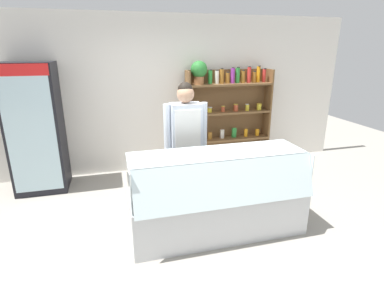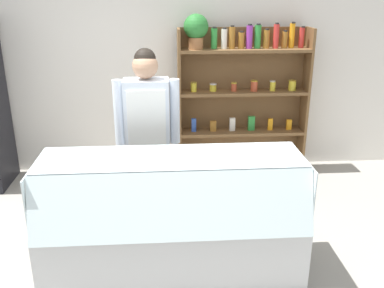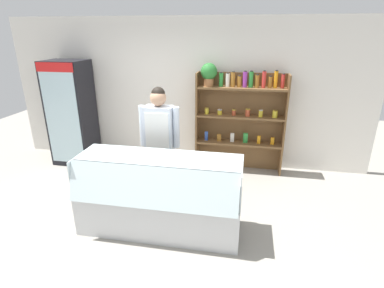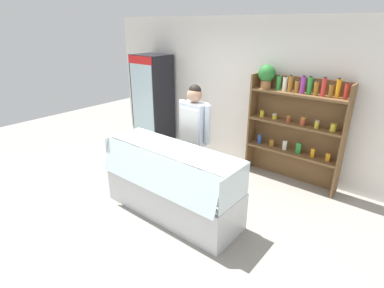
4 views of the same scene
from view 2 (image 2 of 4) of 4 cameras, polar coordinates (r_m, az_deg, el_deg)
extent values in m
plane|color=gray|center=(3.77, -4.92, -15.98)|extent=(12.00, 12.00, 0.00)
cube|color=white|center=(5.33, -5.09, 10.75)|extent=(6.80, 0.10, 2.70)
cube|color=brown|center=(5.36, 6.50, 5.72)|extent=(1.56, 0.02, 1.78)
cube|color=brown|center=(5.14, -1.69, 5.22)|extent=(0.03, 0.28, 1.78)
cube|color=brown|center=(5.42, 14.79, 5.34)|extent=(0.03, 0.28, 1.78)
cube|color=brown|center=(5.33, 6.61, 1.63)|extent=(1.50, 0.28, 0.04)
cube|color=brown|center=(5.19, 6.83, 6.85)|extent=(1.50, 0.28, 0.04)
cube|color=brown|center=(5.10, 7.07, 12.31)|extent=(1.50, 0.28, 0.04)
cylinder|color=#996038|center=(5.01, 0.53, 13.28)|extent=(0.17, 0.17, 0.13)
sphere|color=#28712D|center=(4.99, 0.54, 15.40)|extent=(0.28, 0.28, 0.28)
cylinder|color=#2D8C38|center=(5.05, 2.96, 13.88)|extent=(0.07, 0.07, 0.23)
cylinder|color=black|center=(5.02, 3.03, 15.25)|extent=(0.05, 0.05, 0.02)
cylinder|color=silver|center=(5.05, 4.31, 13.80)|extent=(0.07, 0.07, 0.22)
cylinder|color=black|center=(5.03, 4.36, 15.14)|extent=(0.05, 0.05, 0.02)
cylinder|color=#9E6623|center=(5.06, 5.35, 13.92)|extent=(0.07, 0.07, 0.25)
cylinder|color=black|center=(5.04, 5.41, 15.39)|extent=(0.05, 0.05, 0.02)
cylinder|color=#9E6623|center=(5.09, 6.58, 13.55)|extent=(0.07, 0.07, 0.18)
cylinder|color=black|center=(5.07, 6.65, 14.64)|extent=(0.05, 0.05, 0.02)
cylinder|color=purple|center=(5.09, 7.66, 13.95)|extent=(0.07, 0.07, 0.26)
cylinder|color=black|center=(5.08, 7.73, 15.49)|extent=(0.05, 0.05, 0.02)
cylinder|color=#2D8C38|center=(5.13, 8.75, 13.96)|extent=(0.08, 0.08, 0.26)
cylinder|color=black|center=(5.10, 8.88, 15.49)|extent=(0.05, 0.05, 0.02)
cylinder|color=#9E6623|center=(5.15, 9.89, 13.61)|extent=(0.07, 0.07, 0.21)
cylinder|color=black|center=(5.13, 10.00, 14.83)|extent=(0.05, 0.05, 0.02)
cylinder|color=red|center=(5.16, 11.15, 13.90)|extent=(0.07, 0.07, 0.27)
cylinder|color=black|center=(5.15, 11.27, 15.48)|extent=(0.04, 0.04, 0.02)
cylinder|color=#9E6623|center=(5.20, 12.24, 13.41)|extent=(0.07, 0.07, 0.19)
cylinder|color=black|center=(5.18, 12.36, 14.52)|extent=(0.04, 0.04, 0.02)
cylinder|color=orange|center=(5.24, 13.18, 13.89)|extent=(0.06, 0.06, 0.28)
cylinder|color=black|center=(5.20, 13.41, 15.47)|extent=(0.04, 0.04, 0.02)
cylinder|color=red|center=(5.27, 14.40, 13.57)|extent=(0.06, 0.06, 0.23)
cylinder|color=black|center=(5.24, 14.61, 14.88)|extent=(0.04, 0.04, 0.02)
cylinder|color=yellow|center=(5.10, 0.22, 7.56)|extent=(0.07, 0.07, 0.10)
cylinder|color=gold|center=(5.09, 0.23, 8.17)|extent=(0.07, 0.07, 0.01)
cylinder|color=yellow|center=(5.14, 2.82, 7.52)|extent=(0.08, 0.08, 0.08)
cylinder|color=silver|center=(5.11, 2.85, 7.99)|extent=(0.08, 0.08, 0.01)
cylinder|color=#BF4C2D|center=(5.16, 5.61, 7.55)|extent=(0.07, 0.07, 0.09)
cylinder|color=gold|center=(5.15, 5.64, 8.09)|extent=(0.07, 0.07, 0.01)
cylinder|color=#BF4C2D|center=(5.19, 8.29, 7.63)|extent=(0.08, 0.08, 0.11)
cylinder|color=gold|center=(5.19, 8.29, 8.33)|extent=(0.08, 0.08, 0.01)
cylinder|color=yellow|center=(5.23, 10.70, 7.56)|extent=(0.07, 0.07, 0.11)
cylinder|color=silver|center=(5.24, 10.69, 8.23)|extent=(0.07, 0.07, 0.01)
cylinder|color=yellow|center=(5.31, 13.22, 7.56)|extent=(0.09, 0.09, 0.11)
cylinder|color=gold|center=(5.30, 13.24, 8.21)|extent=(0.09, 0.09, 0.01)
cube|color=#3356B2|center=(5.22, 0.24, 2.54)|extent=(0.06, 0.04, 0.17)
cube|color=#9E6623|center=(5.25, 2.82, 2.41)|extent=(0.08, 0.04, 0.13)
cube|color=silver|center=(5.28, 5.38, 2.63)|extent=(0.07, 0.04, 0.16)
cube|color=#2D8C38|center=(5.32, 7.91, 2.76)|extent=(0.08, 0.04, 0.18)
cube|color=orange|center=(5.38, 10.38, 2.61)|extent=(0.06, 0.04, 0.14)
cube|color=orange|center=(5.44, 12.80, 2.54)|extent=(0.06, 0.04, 0.12)
cube|color=silver|center=(3.56, -2.56, -12.95)|extent=(2.05, 0.69, 0.55)
cube|color=white|center=(3.41, -2.64, -8.80)|extent=(1.99, 0.63, 0.03)
cube|color=silver|center=(3.02, -2.54, -8.41)|extent=(2.01, 0.16, 0.47)
cube|color=silver|center=(3.27, -2.79, -1.77)|extent=(2.01, 0.53, 0.01)
cube|color=silver|center=(3.45, -19.85, -5.88)|extent=(0.01, 0.65, 0.45)
cube|color=silver|center=(3.48, 14.28, -5.03)|extent=(0.01, 0.65, 0.45)
cube|color=tan|center=(3.55, -16.54, -7.63)|extent=(0.16, 0.13, 0.06)
cube|color=white|center=(3.38, -17.24, -9.34)|extent=(0.05, 0.03, 0.02)
cube|color=beige|center=(3.51, -12.65, -7.74)|extent=(0.16, 0.11, 0.04)
cube|color=white|center=(3.33, -13.16, -9.37)|extent=(0.05, 0.03, 0.02)
cube|color=tan|center=(3.48, -8.70, -7.69)|extent=(0.16, 0.12, 0.05)
cube|color=white|center=(3.30, -8.97, -9.36)|extent=(0.05, 0.03, 0.02)
cube|color=beige|center=(3.47, -4.70, -7.64)|extent=(0.17, 0.15, 0.04)
cube|color=white|center=(3.28, -4.73, -9.30)|extent=(0.05, 0.03, 0.02)
cube|color=beige|center=(3.47, -0.68, -7.50)|extent=(0.17, 0.15, 0.05)
cube|color=white|center=(3.29, -0.47, -9.18)|extent=(0.05, 0.03, 0.02)
cube|color=tan|center=(3.49, 3.30, -7.34)|extent=(0.16, 0.11, 0.05)
cube|color=white|center=(3.31, 3.75, -9.02)|extent=(0.05, 0.03, 0.02)
cube|color=tan|center=(3.52, 7.22, -7.19)|extent=(0.16, 0.11, 0.05)
cube|color=white|center=(3.35, 7.89, -8.82)|extent=(0.05, 0.03, 0.02)
cube|color=beige|center=(3.58, 11.03, -6.97)|extent=(0.16, 0.11, 0.05)
cube|color=white|center=(3.40, 11.91, -8.57)|extent=(0.05, 0.03, 0.02)
cylinder|color=#A35B4C|center=(3.37, -17.26, -8.49)|extent=(0.17, 0.14, 0.14)
cylinder|color=#C1706B|center=(3.33, -13.51, -8.70)|extent=(0.20, 0.14, 0.12)
cylinder|color=white|center=(3.33, 6.27, -7.39)|extent=(0.07, 0.07, 0.20)
cylinder|color=white|center=(3.34, 7.99, -7.06)|extent=(0.07, 0.07, 0.24)
cylinder|color=#4C4233|center=(4.16, -6.88, -5.94)|extent=(0.13, 0.13, 0.80)
cylinder|color=#4C4233|center=(4.15, -4.43, -5.89)|extent=(0.13, 0.13, 0.80)
cube|color=silver|center=(3.89, -6.02, 3.78)|extent=(0.40, 0.24, 0.66)
cube|color=white|center=(3.89, -5.89, -1.73)|extent=(0.34, 0.01, 1.23)
cylinder|color=silver|center=(3.90, -9.74, 4.14)|extent=(0.09, 0.09, 0.59)
cylinder|color=silver|center=(3.88, -2.32, 4.34)|extent=(0.09, 0.09, 0.59)
sphere|color=tan|center=(3.79, -6.27, 10.31)|extent=(0.23, 0.23, 0.23)
sphere|color=black|center=(3.79, -6.30, 11.18)|extent=(0.19, 0.19, 0.19)
camera|label=1|loc=(1.07, -92.86, -5.95)|focal=28.00mm
camera|label=3|loc=(1.11, 100.59, 8.19)|focal=28.00mm
camera|label=4|loc=(2.65, 82.46, 10.62)|focal=28.00mm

